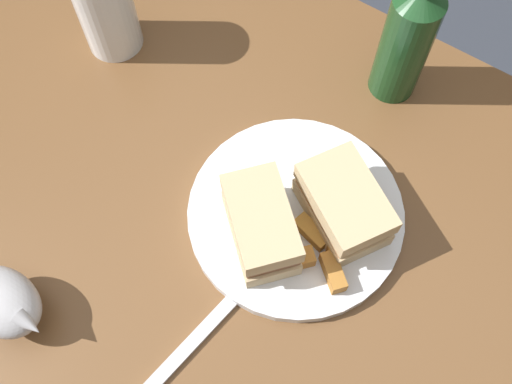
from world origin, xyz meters
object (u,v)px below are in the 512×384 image
object	(u,v)px
sandwich_half_left	(261,225)
cider_bottle	(408,37)
pint_glass	(106,8)
sandwich_half_right	(344,205)
plate	(296,214)
gravy_boat	(3,302)
fork	(183,353)

from	to	relation	value
sandwich_half_left	cider_bottle	xyz separation A→B (m)	(-0.02, -0.30, 0.05)
pint_glass	sandwich_half_right	bearing A→B (deg)	171.39
plate	gravy_boat	distance (m)	0.36
plate	sandwich_half_right	size ratio (longest dim) A/B	1.93
fork	sandwich_half_left	bearing A→B (deg)	9.11
sandwich_half_left	fork	xyz separation A→B (m)	(-0.00, 0.16, -0.05)
cider_bottle	fork	size ratio (longest dim) A/B	1.41
sandwich_half_left	sandwich_half_right	size ratio (longest dim) A/B	0.95
cider_bottle	fork	bearing A→B (deg)	87.63
sandwich_half_left	cider_bottle	bearing A→B (deg)	-94.17
sandwich_half_right	fork	bearing A→B (deg)	75.20
sandwich_half_left	sandwich_half_right	distance (m)	0.10
sandwich_half_left	fork	distance (m)	0.17
sandwich_half_right	fork	distance (m)	0.26
pint_glass	gravy_boat	xyz separation A→B (m)	(-0.16, 0.38, -0.03)
pint_glass	plate	bearing A→B (deg)	166.42
sandwich_half_left	sandwich_half_right	world-z (taller)	sandwich_half_left
plate	sandwich_half_left	xyz separation A→B (m)	(0.02, 0.05, 0.04)
plate	pint_glass	xyz separation A→B (m)	(0.37, -0.09, 0.06)
pint_glass	fork	size ratio (longest dim) A/B	0.89
sandwich_half_left	pint_glass	size ratio (longest dim) A/B	0.83
gravy_boat	fork	bearing A→B (deg)	-159.63
sandwich_half_right	gravy_boat	distance (m)	0.41
cider_bottle	sandwich_half_left	bearing A→B (deg)	85.83
plate	gravy_boat	xyz separation A→B (m)	(0.21, 0.29, 0.03)
plate	fork	size ratio (longest dim) A/B	1.51
plate	fork	xyz separation A→B (m)	(0.02, 0.22, -0.00)
cider_bottle	fork	distance (m)	0.48
sandwich_half_right	cider_bottle	world-z (taller)	cider_bottle
sandwich_half_left	pint_glass	bearing A→B (deg)	-21.89
sandwich_half_right	gravy_boat	world-z (taller)	sandwich_half_right
sandwich_half_left	gravy_boat	bearing A→B (deg)	50.97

